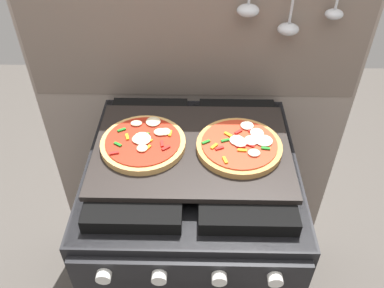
% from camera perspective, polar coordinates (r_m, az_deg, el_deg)
% --- Properties ---
extents(kitchen_backsplash, '(1.10, 0.09, 1.55)m').
position_cam_1_polar(kitchen_backsplash, '(1.46, 0.34, 4.53)').
color(kitchen_backsplash, gray).
rests_on(kitchen_backsplash, ground_plane).
extents(stove, '(0.60, 0.64, 0.90)m').
position_cam_1_polar(stove, '(1.46, -0.00, -14.21)').
color(stove, black).
rests_on(stove, ground_plane).
extents(baking_tray, '(0.54, 0.38, 0.02)m').
position_cam_1_polar(baking_tray, '(1.12, 0.00, -0.69)').
color(baking_tray, black).
rests_on(baking_tray, stove).
extents(pizza_left, '(0.23, 0.23, 0.03)m').
position_cam_1_polar(pizza_left, '(1.12, -6.83, 0.32)').
color(pizza_left, tan).
rests_on(pizza_left, baking_tray).
extents(pizza_right, '(0.23, 0.23, 0.03)m').
position_cam_1_polar(pizza_right, '(1.11, 6.78, -0.20)').
color(pizza_right, '#C18947').
rests_on(pizza_right, baking_tray).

